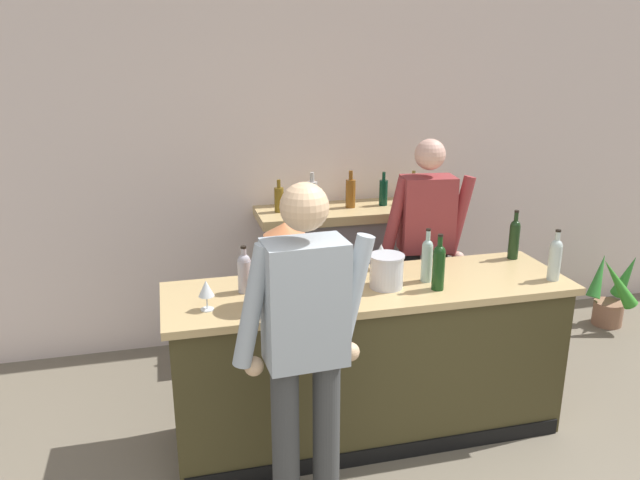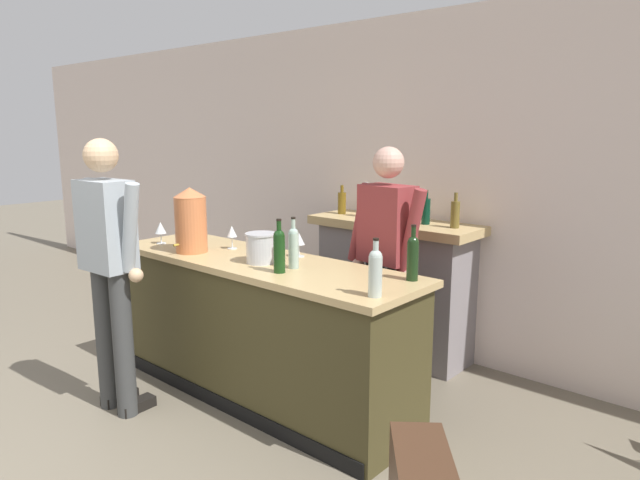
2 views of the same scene
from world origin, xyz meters
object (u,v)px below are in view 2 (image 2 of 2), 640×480
wine_bottle_chardonnay_pale (279,249)px  wine_bottle_cabernet_heavy (413,256)px  copper_dispenser (191,220)px  wine_glass_mid_counter (161,228)px  wine_bottle_burgundy_dark (375,271)px  ice_bucket_steel (261,248)px  person_customer (109,265)px  fireplace_stone (394,286)px  wine_glass_near_bucket (232,232)px  wine_glass_front_left (299,240)px  wine_bottle_riesling_slim (201,227)px  wine_bottle_rose_blush (294,246)px  person_bartender (386,261)px

wine_bottle_chardonnay_pale → wine_bottle_cabernet_heavy: (0.71, 0.38, -0.00)m
copper_dispenser → wine_glass_mid_counter: (-0.42, 0.03, -0.11)m
wine_bottle_burgundy_dark → ice_bucket_steel: bearing=172.4°
ice_bucket_steel → wine_bottle_chardonnay_pale: bearing=-21.0°
person_customer → copper_dispenser: person_customer is taller
fireplace_stone → wine_glass_near_bucket: bearing=-118.7°
wine_bottle_cabernet_heavy → wine_glass_front_left: 0.92m
wine_bottle_chardonnay_pale → wine_bottle_cabernet_heavy: size_ratio=1.02×
wine_bottle_chardonnay_pale → wine_bottle_riesling_slim: (-1.08, 0.23, -0.02)m
person_customer → ice_bucket_steel: size_ratio=8.71×
ice_bucket_steel → copper_dispenser: bearing=-170.8°
person_customer → wine_glass_mid_counter: bearing=121.3°
wine_bottle_cabernet_heavy → wine_glass_mid_counter: 2.05m
copper_dispenser → wine_glass_near_bucket: 0.31m
fireplace_stone → ice_bucket_steel: fireplace_stone is taller
copper_dispenser → wine_bottle_chardonnay_pale: size_ratio=1.39×
fireplace_stone → wine_glass_mid_counter: fireplace_stone is taller
copper_dispenser → wine_bottle_cabernet_heavy: (1.60, 0.37, -0.09)m
copper_dispenser → wine_bottle_riesling_slim: copper_dispenser is taller
copper_dispenser → wine_glass_front_left: copper_dispenser is taller
person_customer → wine_bottle_rose_blush: size_ratio=5.51×
person_customer → wine_bottle_burgundy_dark: 1.76m
fireplace_stone → wine_bottle_rose_blush: size_ratio=4.37×
person_bartender → wine_bottle_cabernet_heavy: (0.45, -0.39, 0.17)m
wine_bottle_burgundy_dark → wine_bottle_riesling_slim: size_ratio=1.14×
person_bartender → wine_bottle_riesling_slim: bearing=-158.4°
wine_bottle_chardonnay_pale → wine_bottle_burgundy_dark: 0.74m
person_customer → wine_glass_near_bucket: bearing=79.1°
wine_bottle_chardonnay_pale → copper_dispenser: bearing=179.6°
ice_bucket_steel → wine_glass_front_left: bearing=76.5°
wine_bottle_rose_blush → wine_bottle_burgundy_dark: size_ratio=1.04×
wine_bottle_riesling_slim → wine_glass_front_left: bearing=10.4°
wine_glass_mid_counter → copper_dispenser: bearing=-3.5°
ice_bucket_steel → wine_glass_near_bucket: ice_bucket_steel is taller
copper_dispenser → ice_bucket_steel: 0.64m
wine_bottle_rose_blush → wine_bottle_cabernet_heavy: bearing=18.5°
wine_glass_near_bucket → copper_dispenser: bearing=-117.7°
person_customer → wine_bottle_cabernet_heavy: bearing=31.2°
wine_glass_front_left → ice_bucket_steel: bearing=-103.5°
ice_bucket_steel → wine_glass_front_left: size_ratio=1.24×
fireplace_stone → person_customer: bearing=-111.6°
person_customer → wine_bottle_rose_blush: 1.19m
wine_bottle_burgundy_dark → wine_bottle_rose_blush: bearing=167.5°
person_bartender → wine_glass_front_left: size_ratio=10.44×
wine_glass_mid_counter → wine_glass_near_bucket: size_ratio=0.98×
copper_dispenser → ice_bucket_steel: copper_dispenser is taller
person_bartender → wine_bottle_chardonnay_pale: 0.83m
wine_bottle_chardonnay_pale → person_bartender: bearing=71.5°
wine_bottle_rose_blush → wine_glass_mid_counter: (-1.30, -0.11, -0.03)m
person_bartender → wine_bottle_burgundy_dark: bearing=-58.8°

